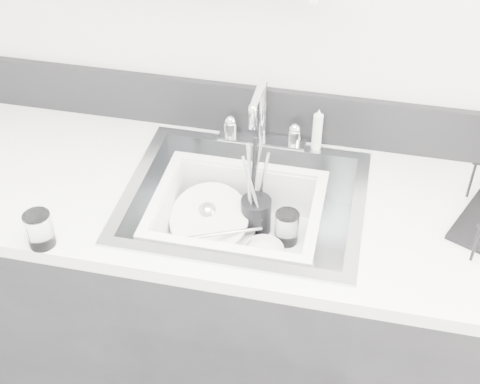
# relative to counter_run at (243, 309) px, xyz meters

# --- Properties ---
(room_shell) EXTENTS (3.50, 3.00, 2.60)m
(room_shell) POSITION_rel_counter_run_xyz_m (0.00, -0.80, 1.22)
(room_shell) COLOR silver
(room_shell) RESTS_ON ground
(counter_run) EXTENTS (3.20, 0.62, 0.92)m
(counter_run) POSITION_rel_counter_run_xyz_m (0.00, 0.00, 0.00)
(counter_run) COLOR black
(counter_run) RESTS_ON ground
(backsplash) EXTENTS (3.20, 0.02, 0.16)m
(backsplash) POSITION_rel_counter_run_xyz_m (0.00, 0.30, 0.54)
(backsplash) COLOR black
(backsplash) RESTS_ON counter_run
(sink) EXTENTS (0.64, 0.52, 0.20)m
(sink) POSITION_rel_counter_run_xyz_m (0.00, 0.00, 0.37)
(sink) COLOR silver
(sink) RESTS_ON counter_run
(faucet) EXTENTS (0.26, 0.18, 0.23)m
(faucet) POSITION_rel_counter_run_xyz_m (0.00, 0.25, 0.52)
(faucet) COLOR silver
(faucet) RESTS_ON counter_run
(side_sprayer) EXTENTS (0.03, 0.03, 0.14)m
(side_sprayer) POSITION_rel_counter_run_xyz_m (0.16, 0.25, 0.53)
(side_sprayer) COLOR white
(side_sprayer) RESTS_ON counter_run
(wash_tub) EXTENTS (0.52, 0.46, 0.18)m
(wash_tub) POSITION_rel_counter_run_xyz_m (-0.01, -0.03, 0.38)
(wash_tub) COLOR white
(wash_tub) RESTS_ON sink
(plate_stack) EXTENTS (0.27, 0.26, 0.11)m
(plate_stack) POSITION_rel_counter_run_xyz_m (-0.09, 0.00, 0.34)
(plate_stack) COLOR white
(plate_stack) RESTS_ON wash_tub
(utensil_cup) EXTENTS (0.09, 0.09, 0.29)m
(utensil_cup) POSITION_rel_counter_run_xyz_m (0.02, 0.05, 0.37)
(utensil_cup) COLOR black
(utensil_cup) RESTS_ON wash_tub
(ladle) EXTENTS (0.22, 0.26, 0.07)m
(ladle) POSITION_rel_counter_run_xyz_m (-0.07, -0.03, 0.34)
(ladle) COLOR silver
(ladle) RESTS_ON wash_tub
(tumbler_in_tub) EXTENTS (0.07, 0.07, 0.10)m
(tumbler_in_tub) POSITION_rel_counter_run_xyz_m (0.12, 0.02, 0.36)
(tumbler_in_tub) COLOR white
(tumbler_in_tub) RESTS_ON wash_tub
(tumbler_counter) EXTENTS (0.08, 0.08, 0.09)m
(tumbler_counter) POSITION_rel_counter_run_xyz_m (-0.45, -0.28, 0.51)
(tumbler_counter) COLOR white
(tumbler_counter) RESTS_ON counter_run
(bowl_small) EXTENTS (0.15, 0.15, 0.03)m
(bowl_small) POSITION_rel_counter_run_xyz_m (0.07, -0.06, 0.32)
(bowl_small) COLOR white
(bowl_small) RESTS_ON wash_tub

